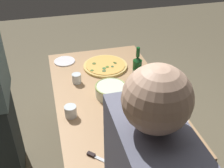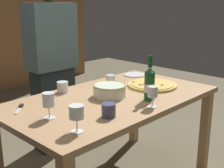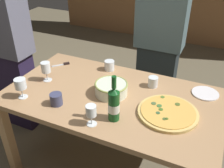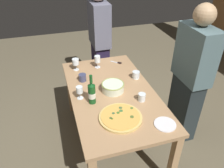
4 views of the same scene
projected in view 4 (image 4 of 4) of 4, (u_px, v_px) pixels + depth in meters
The scene contains 15 objects.
ground_plane at pixel (112, 139), 2.83m from camera, with size 8.00×8.00×0.00m, color brown.
dining_table at pixel (112, 98), 2.47m from camera, with size 1.60×0.90×0.75m.
pizza at pixel (120, 117), 2.05m from camera, with size 0.40×0.40×0.03m.
serving_bowl at pixel (113, 87), 2.40m from camera, with size 0.25×0.25×0.09m.
wine_bottle at pixel (92, 93), 2.19m from camera, with size 0.07×0.07×0.32m.
wine_glass_near_pizza at pixel (76, 62), 2.75m from camera, with size 0.08×0.08×0.15m.
wine_glass_by_bottle at pixel (97, 60), 2.81m from camera, with size 0.07×0.07×0.16m.
wine_glass_far_left at pixel (79, 90), 2.26m from camera, with size 0.07×0.07×0.14m.
cup_amber at pixel (142, 97), 2.26m from camera, with size 0.08×0.08×0.08m, color white.
cup_ceramic at pixel (136, 75), 2.63m from camera, with size 0.09×0.09×0.08m, color white.
cup_spare at pixel (82, 78), 2.58m from camera, with size 0.09×0.09×0.08m, color #3E4262.
side_plate at pixel (165, 124), 1.99m from camera, with size 0.20×0.20×0.01m, color white.
pizza_knife at pixel (117, 63), 2.96m from camera, with size 0.13×0.13×0.02m.
person_host at pixel (100, 43), 3.31m from camera, with size 0.45×0.24×1.66m.
person_guest_left at pixel (190, 78), 2.51m from camera, with size 0.46×0.24×1.65m.
Camera 4 is at (1.89, -0.57, 2.15)m, focal length 35.66 mm.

